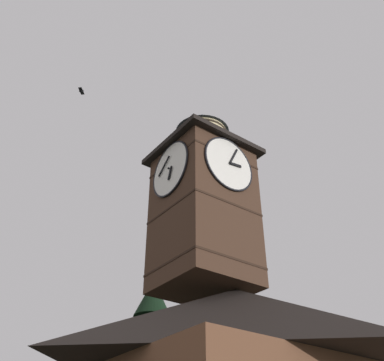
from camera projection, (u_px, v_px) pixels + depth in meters
The scene contains 3 objects.
clock_tower at pixel (203, 201), 21.96m from camera, with size 4.51×4.51×9.95m.
moon at pixel (113, 335), 62.19m from camera, with size 2.10×2.10×2.10m.
flying_bird_high at pixel (81, 91), 25.81m from camera, with size 0.51×0.53×0.15m.
Camera 1 is at (12.49, 11.73, 1.98)m, focal length 43.17 mm.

